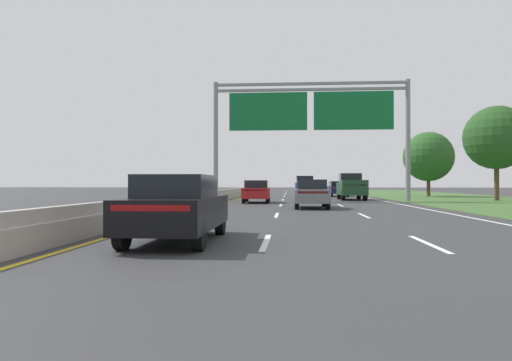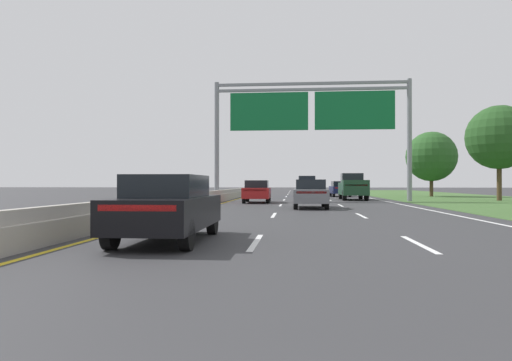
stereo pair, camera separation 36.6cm
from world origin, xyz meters
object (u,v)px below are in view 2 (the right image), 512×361
Objects in this scene: roadside_tree_mid at (499,137)px; car_grey_centre_lane_sedan at (310,193)px; car_blue_centre_lane_suv at (307,186)px; car_navy_right_lane_sedan at (340,189)px; roadside_tree_far at (431,157)px; overhead_sign_gantry at (311,116)px; car_red_left_lane_sedan at (257,191)px; car_black_left_lane_sedan at (168,207)px; pickup_truck_darkgreen at (353,187)px.

car_grey_centre_lane_sedan is at bearing -142.25° from roadside_tree_mid.
roadside_tree_mid is at bearing -125.97° from car_blue_centre_lane_suv.
roadside_tree_far is at bearing -88.85° from car_navy_right_lane_sedan.
car_grey_centre_lane_sedan is 0.66× the size of roadside_tree_far.
overhead_sign_gantry reaches higher than roadside_tree_far.
car_red_left_lane_sedan is at bearing -165.37° from roadside_tree_mid.
car_black_left_lane_sedan and car_grey_centre_lane_sedan have the same top height.
overhead_sign_gantry is at bearing -10.19° from car_black_left_lane_sedan.
car_grey_centre_lane_sedan and car_navy_right_lane_sedan have the same top height.
car_navy_right_lane_sedan is 15.95m from roadside_tree_mid.
car_navy_right_lane_sedan is at bearing -88.11° from car_blue_centre_lane_suv.
car_black_left_lane_sedan is 15.24m from car_grey_centre_lane_sedan.
car_red_left_lane_sedan is 23.15m from roadside_tree_far.
car_blue_centre_lane_suv is at bearing -6.84° from car_black_left_lane_sedan.
roadside_tree_far reaches higher than car_grey_centre_lane_sedan.
overhead_sign_gantry reaches higher than car_black_left_lane_sedan.
car_grey_centre_lane_sedan is 26.31m from roadside_tree_far.
car_red_left_lane_sedan is 17.00m from car_navy_right_lane_sedan.
car_red_left_lane_sedan is at bearing 130.27° from pickup_truck_darkgreen.
car_navy_right_lane_sedan is (3.75, 22.14, 0.00)m from car_grey_centre_lane_sedan.
overhead_sign_gantry is 25.53m from car_black_left_lane_sedan.
overhead_sign_gantry reaches higher than pickup_truck_darkgreen.
car_black_left_lane_sedan is at bearing 165.84° from car_grey_centre_lane_sedan.
roadside_tree_far reaches higher than car_blue_centre_lane_suv.
car_navy_right_lane_sedan is (7.27, 15.37, 0.00)m from car_red_left_lane_sedan.
car_navy_right_lane_sedan is 9.87m from roadside_tree_far.
car_red_left_lane_sedan is 0.60× the size of roadside_tree_mid.
car_black_left_lane_sedan is at bearing 166.67° from car_navy_right_lane_sedan.
car_navy_right_lane_sedan is at bearing 1.98° from pickup_truck_darkgreen.
pickup_truck_darkgreen is 1.15× the size of car_blue_centre_lane_suv.
car_black_left_lane_sedan is 0.66× the size of roadside_tree_far.
car_grey_centre_lane_sedan is (-0.33, -21.99, -0.28)m from car_blue_centre_lane_suv.
roadside_tree_far reaches higher than car_red_left_lane_sedan.
car_navy_right_lane_sedan is 0.67× the size of roadside_tree_far.
pickup_truck_darkgreen reaches higher than car_blue_centre_lane_suv.
car_blue_centre_lane_suv reaches higher than car_navy_right_lane_sedan.
overhead_sign_gantry is at bearing 163.17° from car_navy_right_lane_sedan.
car_black_left_lane_sedan is (-7.74, -27.58, -0.26)m from pickup_truck_darkgreen.
pickup_truck_darkgreen reaches higher than car_black_left_lane_sedan.
car_blue_centre_lane_suv is (3.85, 15.22, 0.28)m from car_red_left_lane_sedan.
overhead_sign_gantry is at bearing -134.54° from roadside_tree_far.
overhead_sign_gantry reaches higher than car_blue_centre_lane_suv.
car_grey_centre_lane_sedan is (3.84, 14.75, 0.00)m from car_black_left_lane_sedan.
car_navy_right_lane_sedan is at bearing -11.99° from car_black_left_lane_sedan.
roadside_tree_far reaches higher than car_navy_right_lane_sedan.
roadside_tree_mid is (14.67, -10.38, 3.84)m from car_blue_centre_lane_suv.
car_black_left_lane_sedan is at bearing -114.32° from roadside_tree_far.
overhead_sign_gantry is at bearing 179.67° from car_blue_centre_lane_suv.
overhead_sign_gantry is 3.39× the size of car_red_left_lane_sedan.
roadside_tree_mid is (18.83, 26.35, 4.12)m from car_black_left_lane_sedan.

